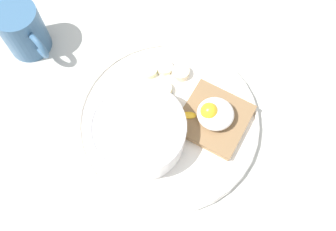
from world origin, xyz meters
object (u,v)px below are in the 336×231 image
Objects in this scene: banana_slice_left at (149,70)px; toast_slice at (214,119)px; banana_slice_right at (164,68)px; banana_slice_back at (161,90)px; poached_egg at (214,113)px; banana_slice_front at (180,73)px; coffee_mug at (24,31)px; oatmeal_bowl at (139,132)px.

toast_slice is at bearing 145.91° from banana_slice_left.
banana_slice_back is at bearing 89.25° from banana_slice_right.
toast_slice is at bearing 135.96° from banana_slice_right.
poached_egg is 2.39× the size of banana_slice_right.
banana_slice_front is at bearing -129.19° from banana_slice_back.
banana_slice_left is (5.39, 0.08, -0.13)cm from banana_slice_front.
poached_egg reaches higher than banana_slice_right.
banana_slice_back is 25.32cm from coffee_mug.
banana_slice_front is (5.89, -7.88, -2.15)cm from poached_egg.
banana_slice_front is 0.94× the size of banana_slice_right.
toast_slice and banana_slice_front have the same top height.
poached_egg is 13.90cm from banana_slice_left.
banana_slice_back is at bearing -105.53° from oatmeal_bowl.
coffee_mug is at bearing -9.63° from banana_slice_left.
oatmeal_bowl is 1.54× the size of coffee_mug.
toast_slice is at bearing -159.59° from oatmeal_bowl.
oatmeal_bowl reaches higher than banana_slice_front.
poached_egg reaches higher than banana_slice_back.
banana_slice_back is at bearing 126.08° from banana_slice_left.
toast_slice is at bearing 160.92° from coffee_mug.
banana_slice_left is at bearing 0.84° from banana_slice_front.
poached_egg is at bearing 135.17° from banana_slice_right.
oatmeal_bowl is at bearing 74.47° from banana_slice_back.
toast_slice is 2.77× the size of banana_slice_back.
toast_slice is 2.08cm from poached_egg.
banana_slice_left is 2.71cm from banana_slice_right.
toast_slice is at bearing 154.25° from banana_slice_back.
banana_slice_left is at bearing 170.37° from coffee_mug.
banana_slice_front is 2.93cm from banana_slice_right.
toast_slice reaches higher than banana_slice_right.
poached_egg is 10.07cm from banana_slice_front.
oatmeal_bowl reaches higher than poached_egg.
oatmeal_bowl reaches higher than banana_slice_back.
banana_slice_front is at bearing 172.43° from coffee_mug.
toast_slice is (-11.38, -4.23, -1.90)cm from oatmeal_bowl.
banana_slice_left is 0.32× the size of coffee_mug.
banana_slice_left is 0.63× the size of banana_slice_back.
banana_slice_back reaches higher than banana_slice_right.
toast_slice is 1.43× the size of coffee_mug.
poached_egg is 34.83cm from coffee_mug.
toast_slice is at bearing 127.88° from banana_slice_front.
poached_egg is 12.49cm from banana_slice_right.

